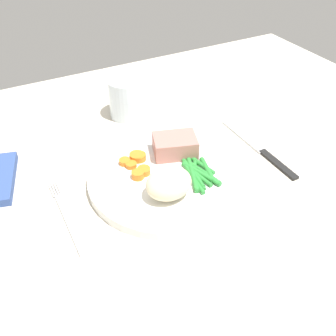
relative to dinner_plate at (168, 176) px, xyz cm
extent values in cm
cube|color=beige|center=(1.15, 1.70, -1.80)|extent=(120.00, 90.00, 2.00)
cylinder|color=white|center=(0.00, 0.00, 0.00)|extent=(26.44, 26.44, 1.60)
cube|color=#B2756B|center=(3.57, 4.16, 2.45)|extent=(8.62, 7.34, 3.31)
ellipsoid|color=beige|center=(-2.38, -4.76, 3.15)|extent=(7.17, 5.83, 4.70)
cylinder|color=orange|center=(-4.73, 4.22, 1.21)|extent=(1.87, 1.87, 0.83)
cylinder|color=orange|center=(-4.88, 1.16, 1.41)|extent=(2.02, 2.02, 1.23)
cylinder|color=orange|center=(-5.34, 5.53, 1.24)|extent=(1.93, 1.93, 0.88)
cylinder|color=orange|center=(-2.74, 5.46, 1.35)|extent=(2.42, 2.42, 1.10)
cylinder|color=orange|center=(-3.04, 5.67, 1.38)|extent=(2.52, 2.52, 1.16)
cylinder|color=orange|center=(-3.58, 1.53, 1.34)|extent=(2.14, 2.14, 1.09)
cylinder|color=#2D8C38|center=(3.61, -3.59, 1.11)|extent=(1.95, 6.00, 0.61)
cylinder|color=#2D8C38|center=(2.78, -3.65, 1.14)|extent=(1.54, 7.21, 0.69)
cylinder|color=#2D8C38|center=(5.05, -3.15, 1.16)|extent=(2.29, 6.73, 0.72)
cylinder|color=#2D8C38|center=(5.73, -1.09, 1.16)|extent=(1.99, 5.93, 0.73)
cylinder|color=#2D8C38|center=(4.42, -3.16, 1.21)|extent=(3.34, 7.63, 0.82)
cylinder|color=#2D8C38|center=(3.40, -2.33, 1.16)|extent=(1.30, 7.50, 0.71)
cylinder|color=#2D8C38|center=(3.10, -2.63, 1.23)|extent=(3.75, 8.04, 0.85)
cylinder|color=#2D8C38|center=(3.86, -3.62, 1.14)|extent=(1.67, 5.57, 0.68)
cylinder|color=#2D8C38|center=(5.84, -2.79, 1.23)|extent=(2.22, 6.03, 0.86)
cylinder|color=#2D8C38|center=(3.99, -1.95, 1.13)|extent=(4.07, 6.41, 0.65)
cube|color=silver|center=(-17.33, -2.00, -0.60)|extent=(1.00, 13.00, 0.40)
cube|color=silver|center=(-17.93, 6.30, -0.60)|extent=(0.24, 3.60, 0.40)
cube|color=silver|center=(-17.53, 6.30, -0.60)|extent=(0.24, 3.60, 0.40)
cube|color=silver|center=(-17.13, 6.30, -0.60)|extent=(0.24, 3.60, 0.40)
cube|color=silver|center=(-16.73, 6.30, -0.60)|extent=(0.24, 3.60, 0.40)
cube|color=black|center=(18.89, -5.50, -0.60)|extent=(1.30, 9.00, 0.64)
cube|color=silver|center=(18.89, 4.50, -0.60)|extent=(1.70, 12.00, 0.40)
cylinder|color=silver|center=(2.48, 22.44, 3.23)|extent=(7.60, 7.60, 8.05)
cylinder|color=silver|center=(2.48, 22.44, 1.73)|extent=(6.99, 6.99, 5.05)
camera|label=1|loc=(-22.05, -41.80, 40.20)|focal=40.04mm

